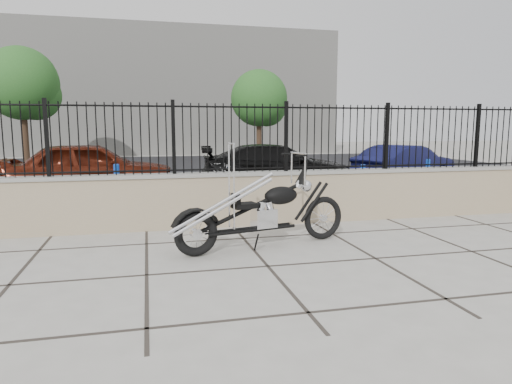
{
  "coord_description": "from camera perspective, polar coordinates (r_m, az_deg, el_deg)",
  "views": [
    {
      "loc": [
        -1.45,
        -5.41,
        1.76
      ],
      "look_at": [
        0.13,
        1.2,
        0.78
      ],
      "focal_mm": 32.0,
      "sensor_mm": 36.0,
      "label": 1
    }
  ],
  "objects": [
    {
      "name": "parking_lot",
      "position": [
        18.05,
        -8.78,
        2.47
      ],
      "size": [
        30.0,
        30.0,
        0.0
      ],
      "primitive_type": "plane",
      "color": "black",
      "rests_on": "ground"
    },
    {
      "name": "ground_plane",
      "position": [
        5.87,
        1.49,
        -9.28
      ],
      "size": [
        90.0,
        90.0,
        0.0
      ],
      "primitive_type": "plane",
      "color": "#99968E",
      "rests_on": "ground"
    },
    {
      "name": "car_blue",
      "position": [
        14.79,
        18.1,
        3.28
      ],
      "size": [
        3.88,
        2.66,
        1.21
      ],
      "primitive_type": "imported",
      "rotation": [
        0.0,
        0.0,
        1.99
      ],
      "color": "#10133D",
      "rests_on": "parking_lot"
    },
    {
      "name": "bollard_b",
      "position": [
        10.93,
        13.17,
        1.04
      ],
      "size": [
        0.14,
        0.14,
        0.89
      ],
      "primitive_type": "cylinder",
      "rotation": [
        0.0,
        0.0,
        0.4
      ],
      "color": "#0B33B0",
      "rests_on": "ground_plane"
    },
    {
      "name": "background_building",
      "position": [
        32.02,
        -11.05,
        12.02
      ],
      "size": [
        22.0,
        6.0,
        8.0
      ],
      "primitive_type": "cube",
      "color": "beige",
      "rests_on": "ground_plane"
    },
    {
      "name": "bollard_a",
      "position": [
        9.99,
        -16.96,
        0.53
      ],
      "size": [
        0.14,
        0.14,
        0.99
      ],
      "primitive_type": "cylinder",
      "rotation": [
        0.0,
        0.0,
        -0.21
      ],
      "color": "#0B25B1",
      "rests_on": "ground_plane"
    },
    {
      "name": "car_red",
      "position": [
        12.35,
        -19.88,
        2.76
      ],
      "size": [
        4.25,
        2.03,
        1.4
      ],
      "primitive_type": "imported",
      "rotation": [
        0.0,
        0.0,
        1.66
      ],
      "color": "#48150A",
      "rests_on": "parking_lot"
    },
    {
      "name": "car_black",
      "position": [
        13.04,
        2.77,
        3.2
      ],
      "size": [
        4.52,
        2.22,
        1.27
      ],
      "primitive_type": "imported",
      "rotation": [
        0.0,
        0.0,
        1.47
      ],
      "color": "black",
      "rests_on": "parking_lot"
    },
    {
      "name": "iron_fence",
      "position": [
        8.04,
        -3.09,
        6.73
      ],
      "size": [
        14.0,
        0.08,
        1.2
      ],
      "primitive_type": "cube",
      "color": "black",
      "rests_on": "retaining_wall"
    },
    {
      "name": "chopper_motorcycle",
      "position": [
        6.57,
        0.61,
        -0.36
      ],
      "size": [
        2.65,
        1.05,
        1.57
      ],
      "primitive_type": null,
      "rotation": [
        0.0,
        0.0,
        0.23
      ],
      "color": "black",
      "rests_on": "ground_plane"
    },
    {
      "name": "tree_left",
      "position": [
        23.17,
        -27.32,
        12.33
      ],
      "size": [
        3.22,
        3.22,
        5.43
      ],
      "rotation": [
        0.0,
        0.0,
        0.22
      ],
      "color": "#382619",
      "rests_on": "ground_plane"
    },
    {
      "name": "bollard_c",
      "position": [
        12.91,
        20.63,
        1.84
      ],
      "size": [
        0.13,
        0.13,
        0.91
      ],
      "primitive_type": "cylinder",
      "rotation": [
        0.0,
        0.0,
        0.22
      ],
      "color": "blue",
      "rests_on": "ground_plane"
    },
    {
      "name": "tree_right",
      "position": [
        22.86,
        0.38,
        11.96
      ],
      "size": [
        2.77,
        2.77,
        4.68
      ],
      "rotation": [
        0.0,
        0.0,
        -0.24
      ],
      "color": "#382619",
      "rests_on": "ground_plane"
    },
    {
      "name": "retaining_wall",
      "position": [
        8.14,
        -3.03,
        -0.89
      ],
      "size": [
        14.0,
        0.36,
        0.96
      ],
      "primitive_type": "cube",
      "color": "gray",
      "rests_on": "ground_plane"
    }
  ]
}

